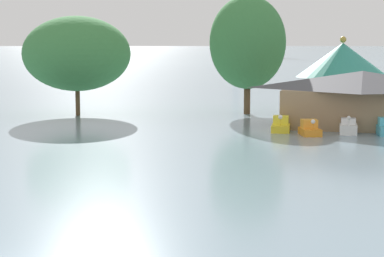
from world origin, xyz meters
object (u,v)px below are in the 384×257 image
object	(u,v)px
pedal_boat_yellow	(281,126)
pedal_boat_white	(348,127)
shoreline_tree_mid	(248,42)
shoreline_tree_tall_left	(77,54)
green_roof_pavilion	(342,72)
pedal_boat_orange	(310,129)
boathouse	(362,98)

from	to	relation	value
pedal_boat_yellow	pedal_boat_white	size ratio (longest dim) A/B	1.07
pedal_boat_white	shoreline_tree_mid	bearing A→B (deg)	-144.08
pedal_boat_white	shoreline_tree_tall_left	size ratio (longest dim) A/B	0.21
green_roof_pavilion	shoreline_tree_tall_left	size ratio (longest dim) A/B	0.92
pedal_boat_white	green_roof_pavilion	bearing A→B (deg)	-178.90
pedal_boat_orange	pedal_boat_white	xyz separation A→B (m)	(3.00, 1.67, 0.04)
pedal_boat_white	shoreline_tree_mid	world-z (taller)	shoreline_tree_mid
pedal_boat_yellow	green_roof_pavilion	size ratio (longest dim) A/B	0.24
shoreline_tree_tall_left	shoreline_tree_mid	size ratio (longest dim) A/B	0.89
boathouse	shoreline_tree_mid	world-z (taller)	shoreline_tree_mid
boathouse	shoreline_tree_mid	size ratio (longest dim) A/B	1.19
shoreline_tree_tall_left	boathouse	bearing A→B (deg)	-5.79
boathouse	shoreline_tree_tall_left	bearing A→B (deg)	174.21
pedal_boat_yellow	boathouse	world-z (taller)	boathouse
pedal_boat_yellow	green_roof_pavilion	xyz separation A→B (m)	(4.16, 19.06, 3.75)
pedal_boat_yellow	shoreline_tree_tall_left	bearing A→B (deg)	-114.38
shoreline_tree_mid	pedal_boat_orange	bearing A→B (deg)	-62.42
boathouse	green_roof_pavilion	world-z (taller)	green_roof_pavilion
pedal_boat_yellow	shoreline_tree_tall_left	size ratio (longest dim) A/B	0.22
pedal_boat_white	boathouse	bearing A→B (deg)	165.00
shoreline_tree_tall_left	shoreline_tree_mid	world-z (taller)	shoreline_tree_mid
shoreline_tree_mid	pedal_boat_white	bearing A→B (deg)	-50.94
pedal_boat_orange	pedal_boat_white	bearing A→B (deg)	100.50
pedal_boat_orange	shoreline_tree_mid	bearing A→B (deg)	-171.00
green_roof_pavilion	shoreline_tree_mid	bearing A→B (deg)	-149.69
green_roof_pavilion	shoreline_tree_mid	distance (m)	11.42
boathouse	pedal_boat_orange	bearing A→B (deg)	-122.26
shoreline_tree_mid	shoreline_tree_tall_left	bearing A→B (deg)	-160.44
pedal_boat_orange	shoreline_tree_tall_left	bearing A→B (deg)	-129.16
pedal_boat_white	green_roof_pavilion	size ratio (longest dim) A/B	0.23
pedal_boat_orange	boathouse	bearing A→B (deg)	129.16
pedal_boat_yellow	pedal_boat_white	distance (m)	5.56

